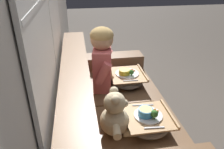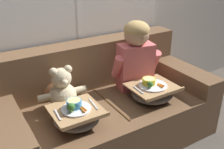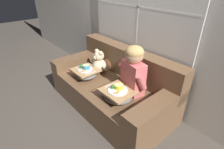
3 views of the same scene
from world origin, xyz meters
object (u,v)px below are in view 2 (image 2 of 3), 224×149
throw_pillow_behind_child (123,65)px  teddy_bear (63,91)px  child_figure (136,52)px  couch (103,108)px  lap_tray_teddy (77,116)px  lap_tray_child (152,92)px  throw_pillow_behind_teddy (54,82)px

throw_pillow_behind_child → teddy_bear: 0.73m
child_figure → couch: bearing=-177.2°
child_figure → lap_tray_teddy: child_figure is taller
child_figure → lap_tray_teddy: size_ratio=1.76×
lap_tray_child → lap_tray_teddy: (-0.70, -0.00, 0.00)m
teddy_bear → lap_tray_child: 0.75m
lap_tray_child → lap_tray_teddy: lap_tray_teddy is taller
couch → lap_tray_child: couch is taller
throw_pillow_behind_teddy → lap_tray_teddy: bearing=-90.1°
throw_pillow_behind_child → throw_pillow_behind_teddy: (-0.70, 0.00, 0.00)m
throw_pillow_behind_child → couch: bearing=-148.5°
couch → lap_tray_teddy: size_ratio=5.19×
throw_pillow_behind_teddy → lap_tray_teddy: size_ratio=0.92×
lap_tray_teddy → throw_pillow_behind_teddy: bearing=89.9°
teddy_bear → couch: bearing=-2.1°
child_figure → lap_tray_child: bearing=-90.2°
couch → lap_tray_teddy: bearing=-146.0°
throw_pillow_behind_child → lap_tray_child: (-0.00, -0.45, -0.08)m
couch → throw_pillow_behind_child: couch is taller
couch → child_figure: bearing=2.8°
child_figure → lap_tray_teddy: 0.80m
couch → throw_pillow_behind_child: 0.49m
teddy_bear → lap_tray_teddy: teddy_bear is taller
lap_tray_child → throw_pillow_behind_teddy: bearing=147.2°
lap_tray_child → child_figure: bearing=89.8°
teddy_bear → lap_tray_teddy: size_ratio=1.10×
child_figure → lap_tray_child: child_figure is taller
throw_pillow_behind_child → child_figure: (-0.00, -0.20, 0.19)m
throw_pillow_behind_teddy → throw_pillow_behind_child: bearing=0.0°
child_figure → throw_pillow_behind_teddy: bearing=164.3°
couch → teddy_bear: size_ratio=4.70×
throw_pillow_behind_teddy → lap_tray_child: 0.84m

